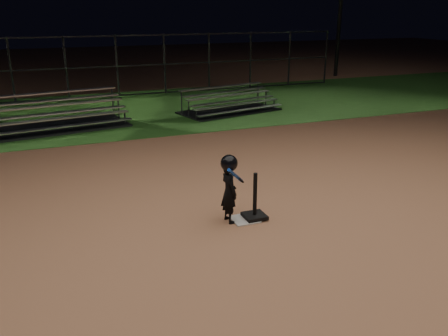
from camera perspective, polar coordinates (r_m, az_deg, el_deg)
ground at (r=8.39m, az=2.51°, el=-6.27°), size 80.00×80.00×0.00m
grass_strip at (r=17.58m, az=-10.87°, el=6.86°), size 60.00×8.00×0.01m
home_plate at (r=8.38m, az=2.51°, el=-6.19°), size 0.45×0.45×0.02m
batting_tee at (r=8.37m, az=3.72°, el=-4.99°), size 0.38×0.38×0.83m
child_batter at (r=8.09m, az=0.62°, el=-2.27°), size 0.46×0.56×1.22m
bleacher_left at (r=15.49m, az=-19.61°, el=5.28°), size 4.48×2.68×1.03m
bleacher_right at (r=16.97m, az=0.70°, el=7.35°), size 3.77×2.43×0.85m
backstop_fence at (r=20.30m, az=-12.75°, el=11.87°), size 20.08×0.08×2.50m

